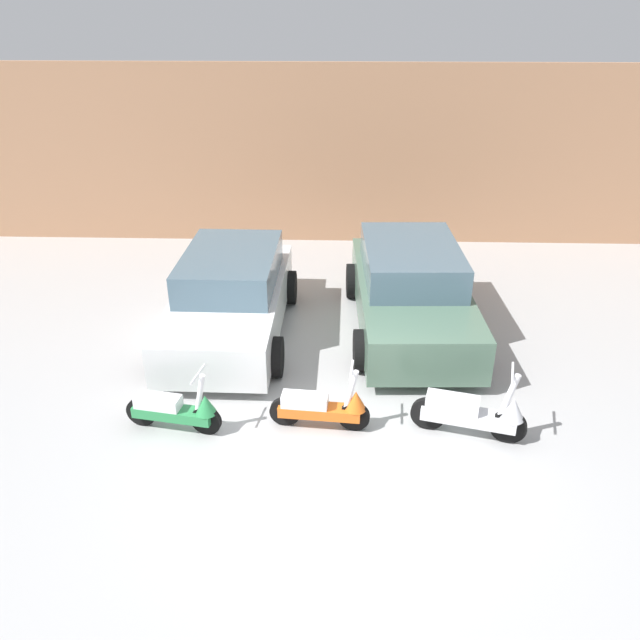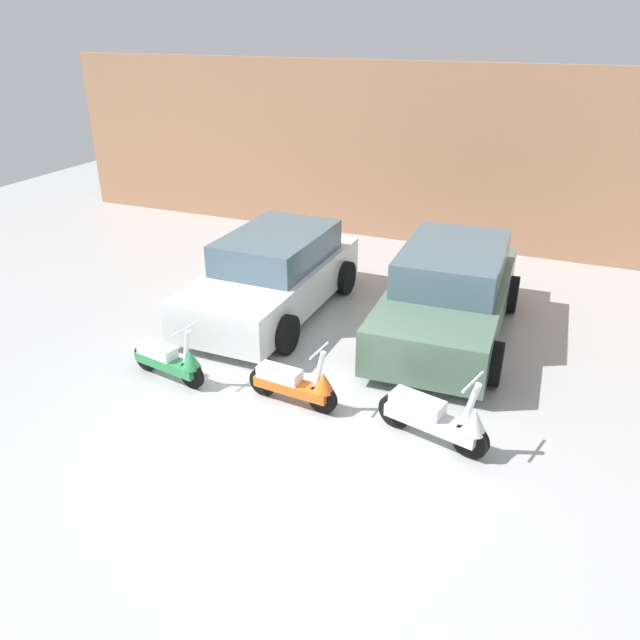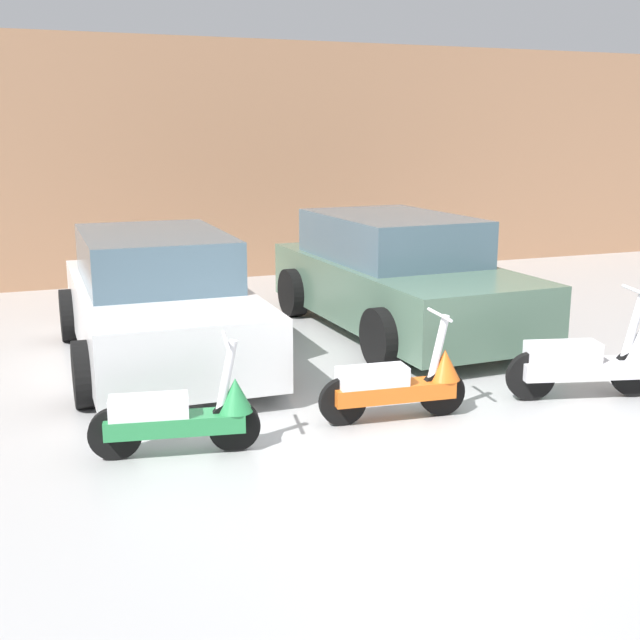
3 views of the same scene
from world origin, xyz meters
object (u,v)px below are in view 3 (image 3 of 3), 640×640
scooter_front_center (591,360)px  car_rear_left (158,301)px  scooter_front_right (400,383)px  car_rear_center (397,276)px  scooter_front_left (182,414)px

scooter_front_center → car_rear_left: 4.63m
scooter_front_right → car_rear_center: car_rear_center is taller
car_rear_left → scooter_front_left: bearing=-5.4°
scooter_front_left → car_rear_left: size_ratio=0.32×
scooter_front_right → scooter_front_center: bearing=1.8°
scooter_front_right → scooter_front_left: bearing=-171.6°
scooter_front_center → car_rear_center: car_rear_center is taller
scooter_front_center → scooter_front_right: bearing=-168.9°
scooter_front_right → car_rear_center: bearing=69.7°
scooter_front_left → scooter_front_right: bearing=13.3°
scooter_front_right → scooter_front_center: 1.99m
scooter_front_center → car_rear_center: (-0.56, 3.12, 0.33)m
car_rear_left → car_rear_center: (3.11, 0.31, 0.03)m
scooter_front_right → car_rear_left: 3.19m
scooter_front_left → car_rear_center: size_ratio=0.31×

